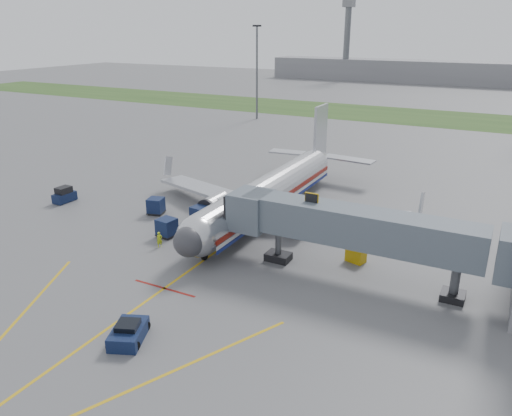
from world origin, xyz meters
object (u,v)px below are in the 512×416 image
at_px(pushback_tug, 129,333).
at_px(baggage_tug, 64,195).
at_px(belt_loader, 241,211).
at_px(airliner, 269,192).
at_px(ramp_worker, 159,240).

relative_size(pushback_tug, baggage_tug, 1.37).
bearing_deg(baggage_tug, belt_loader, 14.85).
xyz_separation_m(baggage_tug, belt_loader, (21.30, 5.65, -0.24)).
distance_m(airliner, baggage_tug, 25.07).
height_order(pushback_tug, belt_loader, belt_loader).
xyz_separation_m(airliner, belt_loader, (-2.51, -2.02, -2.05)).
relative_size(baggage_tug, ramp_worker, 1.78).
distance_m(baggage_tug, ramp_worker, 19.16).
relative_size(airliner, ramp_worker, 23.19).
bearing_deg(pushback_tug, baggage_tug, 144.74).
distance_m(airliner, belt_loader, 3.82).
bearing_deg(airliner, baggage_tug, -162.15).
relative_size(pushback_tug, belt_loader, 0.76).
distance_m(pushback_tug, baggage_tug, 31.93).
xyz_separation_m(airliner, baggage_tug, (-23.81, -7.66, -1.81)).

